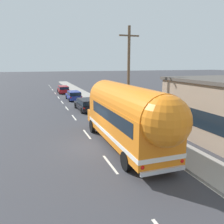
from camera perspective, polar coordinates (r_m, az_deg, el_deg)
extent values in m
plane|color=#38383D|center=(15.21, -4.19, -8.54)|extent=(300.00, 300.00, 0.00)
cube|color=silver|center=(12.55, -0.49, -13.16)|extent=(0.14, 2.40, 0.01)
cube|color=silver|center=(17.62, -6.43, -5.64)|extent=(0.14, 2.40, 0.01)
cube|color=silver|center=(23.12, -9.67, -1.40)|extent=(0.14, 2.40, 0.01)
cube|color=silver|center=(28.05, -11.44, 0.93)|extent=(0.14, 2.40, 0.01)
cube|color=silver|center=(32.66, -12.60, 2.46)|extent=(0.14, 2.40, 0.01)
cube|color=silver|center=(37.41, -13.50, 3.63)|extent=(0.14, 2.40, 0.01)
cube|color=silver|center=(43.02, -14.30, 4.68)|extent=(0.14, 2.40, 0.01)
cube|color=silver|center=(48.88, -14.94, 5.51)|extent=(0.14, 2.40, 0.01)
cube|color=silver|center=(54.35, -15.41, 6.12)|extent=(0.14, 2.40, 0.01)
cube|color=silver|center=(58.99, -15.75, 6.55)|extent=(0.14, 2.40, 0.01)
cube|color=silver|center=(27.24, -3.83, 0.82)|extent=(0.12, 80.00, 0.01)
cube|color=gray|center=(25.70, -0.08, 0.31)|extent=(2.37, 90.00, 0.15)
cylinder|color=brown|center=(19.81, 4.23, 8.91)|extent=(0.24, 0.24, 8.50)
cube|color=brown|center=(19.91, 4.40, 18.87)|extent=(1.80, 0.12, 0.12)
cube|color=orange|center=(14.25, 3.51, -2.58)|extent=(2.52, 8.93, 2.30)
cylinder|color=orange|center=(14.00, 3.57, 1.98)|extent=(2.47, 8.83, 2.45)
sphere|color=orange|center=(10.18, 13.28, -2.25)|extent=(2.40, 2.40, 2.40)
cube|color=orange|center=(19.08, -2.48, -0.83)|extent=(2.26, 1.31, 0.95)
cube|color=white|center=(14.43, 3.48, -5.07)|extent=(2.56, 8.97, 0.24)
cube|color=black|center=(13.84, 4.02, -0.47)|extent=(2.55, 7.13, 0.76)
cube|color=black|center=(10.31, 13.17, -4.95)|extent=(2.00, 0.09, 0.84)
cube|color=white|center=(10.73, 12.87, -11.36)|extent=(0.80, 0.06, 0.90)
cube|color=silver|center=(10.91, 12.97, -14.42)|extent=(2.34, 0.15, 0.20)
sphere|color=red|center=(10.36, 7.75, -13.86)|extent=(0.20, 0.20, 0.20)
sphere|color=red|center=(11.40, 17.40, -11.81)|extent=(0.20, 0.20, 0.20)
cube|color=black|center=(18.26, -1.97, 2.81)|extent=(2.14, 0.11, 0.96)
cube|color=silver|center=(19.76, -3.06, -0.76)|extent=(0.90, 0.10, 0.56)
cylinder|color=black|center=(17.94, -5.07, -3.62)|extent=(0.26, 1.00, 1.00)
cylinder|color=black|center=(18.63, 1.93, -2.98)|extent=(0.26, 1.00, 1.00)
cylinder|color=black|center=(11.76, 3.59, -12.36)|extent=(0.26, 1.00, 1.00)
cylinder|color=black|center=(12.78, 13.46, -10.60)|extent=(0.26, 1.00, 1.00)
cube|color=black|center=(26.54, -6.77, 1.59)|extent=(1.95, 4.69, 0.60)
cube|color=black|center=(25.99, -6.54, 2.65)|extent=(1.69, 3.23, 0.55)
cube|color=black|center=(26.00, -6.54, 2.59)|extent=(1.75, 3.27, 0.43)
cube|color=red|center=(24.11, -7.13, 0.93)|extent=(0.20, 0.05, 0.14)
cube|color=red|center=(24.53, -3.66, 1.20)|extent=(0.20, 0.05, 0.14)
cylinder|color=black|center=(27.93, -9.29, 1.63)|extent=(0.22, 0.65, 0.64)
cylinder|color=black|center=(28.33, -5.94, 1.87)|extent=(0.22, 0.65, 0.64)
cylinder|color=black|center=(24.85, -7.70, 0.36)|extent=(0.22, 0.65, 0.64)
cylinder|color=black|center=(25.29, -3.97, 0.65)|extent=(0.22, 0.65, 0.64)
cube|color=navy|center=(34.32, -9.79, 3.91)|extent=(1.82, 4.25, 0.60)
cube|color=navy|center=(33.78, -9.69, 4.77)|extent=(1.61, 2.80, 0.55)
cube|color=black|center=(33.79, -9.68, 4.72)|extent=(1.67, 2.84, 0.43)
cube|color=red|center=(32.09, -10.48, 3.64)|extent=(0.20, 0.04, 0.14)
cube|color=red|center=(32.37, -7.79, 3.80)|extent=(0.20, 0.04, 0.14)
cylinder|color=black|center=(35.60, -11.54, 3.81)|extent=(0.21, 0.64, 0.64)
cylinder|color=black|center=(35.88, -8.85, 3.98)|extent=(0.21, 0.64, 0.64)
cylinder|color=black|center=(32.83, -10.80, 3.14)|extent=(0.21, 0.64, 0.64)
cylinder|color=black|center=(33.13, -7.89, 3.33)|extent=(0.21, 0.64, 0.64)
cube|color=#A5191E|center=(42.89, -12.35, 5.44)|extent=(1.80, 4.44, 0.60)
cube|color=#A5191E|center=(42.36, -12.31, 6.15)|extent=(1.59, 3.19, 0.55)
cube|color=black|center=(42.36, -12.31, 6.11)|extent=(1.65, 3.23, 0.43)
cube|color=red|center=(40.60, -13.07, 5.30)|extent=(0.20, 0.04, 0.14)
cube|color=red|center=(40.78, -10.92, 5.42)|extent=(0.20, 0.04, 0.14)
cylinder|color=black|center=(44.33, -13.66, 5.33)|extent=(0.20, 0.64, 0.64)
cylinder|color=black|center=(44.51, -11.49, 5.46)|extent=(0.20, 0.64, 0.64)
cylinder|color=black|center=(41.33, -13.26, 4.88)|extent=(0.20, 0.64, 0.64)
cylinder|color=black|center=(41.53, -10.93, 5.01)|extent=(0.20, 0.64, 0.64)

